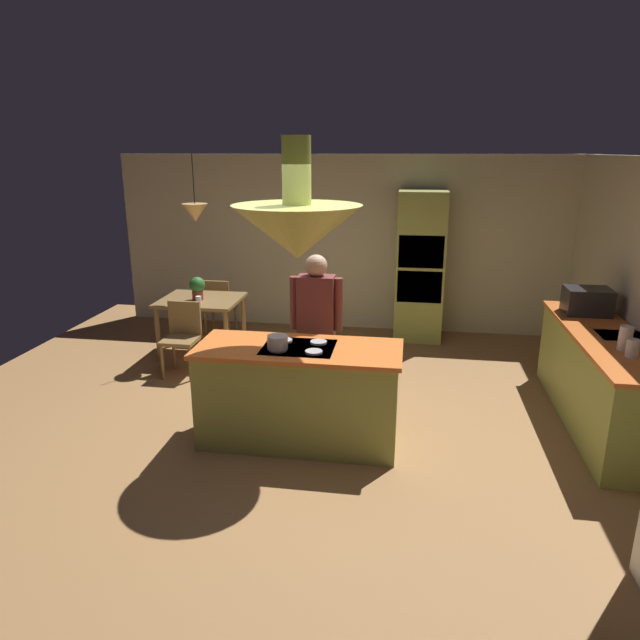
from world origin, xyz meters
TOP-DOWN VIEW (x-y plane):
  - ground at (0.00, 0.00)m, footprint 8.16×8.16m
  - wall_back at (0.00, 3.45)m, footprint 6.80×0.10m
  - kitchen_island at (0.00, -0.20)m, footprint 1.84×0.77m
  - counter_run_right at (2.84, 0.60)m, footprint 0.73×2.48m
  - oven_tower at (1.10, 3.04)m, footprint 0.66×0.62m
  - dining_table at (-1.70, 1.90)m, footprint 1.02×0.88m
  - person_at_island at (0.05, 0.46)m, footprint 0.53×0.22m
  - range_hood at (0.00, -0.20)m, footprint 1.10×1.10m
  - pendant_light_over_table at (-1.70, 1.90)m, footprint 0.32×0.32m
  - chair_facing_island at (-1.70, 1.24)m, footprint 0.40×0.40m
  - chair_by_back_wall at (-1.70, 2.56)m, footprint 0.40×0.40m
  - potted_plant_on_table at (-1.71, 1.83)m, footprint 0.20×0.20m
  - cup_on_table at (-1.64, 1.68)m, footprint 0.07×0.07m
  - canister_flour at (2.84, -0.01)m, footprint 0.10×0.10m
  - canister_sugar at (2.84, 0.17)m, footprint 0.11×0.11m
  - microwave_on_counter at (2.84, 1.33)m, footprint 0.46×0.36m
  - cooking_pot_on_cooktop at (-0.16, -0.33)m, footprint 0.18×0.18m

SIDE VIEW (x-z plane):
  - ground at x=0.00m, z-range 0.00..0.00m
  - kitchen_island at x=0.00m, z-range -0.01..0.94m
  - counter_run_right at x=2.84m, z-range 0.01..0.93m
  - chair_facing_island at x=-1.70m, z-range 0.07..0.94m
  - chair_by_back_wall at x=-1.70m, z-range 0.07..0.94m
  - dining_table at x=-1.70m, z-range 0.27..1.03m
  - cup_on_table at x=-1.64m, z-range 0.76..0.85m
  - potted_plant_on_table at x=-1.71m, z-range 0.78..1.08m
  - person_at_island at x=0.05m, z-range 0.12..1.76m
  - canister_flour at x=2.84m, z-range 0.92..1.08m
  - cooking_pot_on_cooktop at x=-0.16m, z-range 0.94..1.06m
  - canister_sugar at x=2.84m, z-range 0.92..1.14m
  - oven_tower at x=1.10m, z-range 0.00..2.08m
  - microwave_on_counter at x=2.84m, z-range 0.92..1.20m
  - wall_back at x=0.00m, z-range 0.00..2.55m
  - pendant_light_over_table at x=-1.70m, z-range 1.45..2.27m
  - range_hood at x=0.00m, z-range 1.47..2.47m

